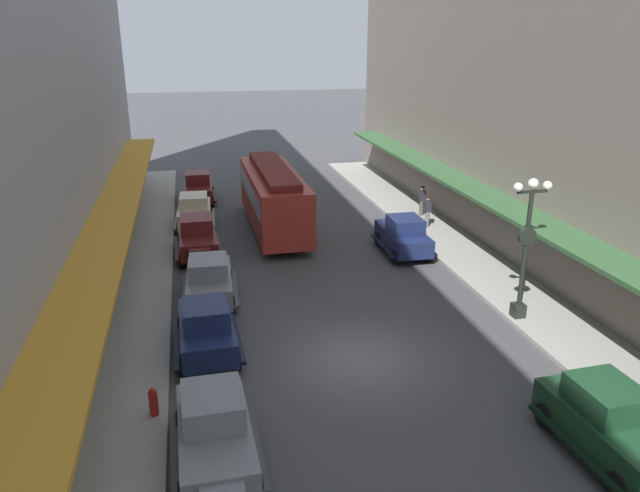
{
  "coord_description": "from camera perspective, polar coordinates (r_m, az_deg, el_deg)",
  "views": [
    {
      "loc": [
        -4.95,
        -16.41,
        9.87
      ],
      "look_at": [
        0.0,
        6.0,
        1.8
      ],
      "focal_mm": 33.68,
      "sensor_mm": 36.0,
      "label": 1
    }
  ],
  "objects": [
    {
      "name": "sidewalk_left",
      "position": [
        19.28,
        -18.67,
        -12.3
      ],
      "size": [
        3.0,
        60.0,
        0.15
      ],
      "primitive_type": "cube",
      "color": "#99968E",
      "rests_on": "ground"
    },
    {
      "name": "pedestrian_1",
      "position": [
        34.67,
        9.66,
        4.3
      ],
      "size": [
        0.36,
        0.28,
        1.67
      ],
      "color": "#4C4238",
      "rests_on": "sidewalk_right"
    },
    {
      "name": "lamp_post_with_clock",
      "position": [
        22.24,
        18.99,
        0.25
      ],
      "size": [
        1.42,
        0.44,
        5.16
      ],
      "color": "black",
      "rests_on": "sidewalk_right"
    },
    {
      "name": "parked_car_0",
      "position": [
        15.22,
        -9.98,
        -16.86
      ],
      "size": [
        2.22,
        4.29,
        1.84
      ],
      "color": "slate",
      "rests_on": "ground"
    },
    {
      "name": "parked_car_6",
      "position": [
        28.76,
        7.92,
        1.1
      ],
      "size": [
        2.21,
        4.28,
        1.84
      ],
      "color": "#19234C",
      "rests_on": "ground"
    },
    {
      "name": "ground_plane",
      "position": [
        19.78,
        3.82,
        -10.61
      ],
      "size": [
        200.0,
        200.0,
        0.0
      ],
      "primitive_type": "plane",
      "color": "#424244"
    },
    {
      "name": "parked_car_7",
      "position": [
        16.88,
        25.8,
        -14.74
      ],
      "size": [
        2.28,
        4.31,
        1.84
      ],
      "color": "#193D23",
      "rests_on": "ground"
    },
    {
      "name": "parked_car_2",
      "position": [
        23.75,
        -10.49,
        -3.04
      ],
      "size": [
        2.29,
        4.31,
        1.84
      ],
      "color": "slate",
      "rests_on": "ground"
    },
    {
      "name": "parked_car_1",
      "position": [
        19.97,
        -10.74,
        -7.54
      ],
      "size": [
        2.23,
        4.29,
        1.84
      ],
      "color": "#19234C",
      "rests_on": "ground"
    },
    {
      "name": "parked_car_3",
      "position": [
        28.79,
        -11.58,
        0.91
      ],
      "size": [
        2.22,
        4.29,
        1.84
      ],
      "color": "#591919",
      "rests_on": "ground"
    },
    {
      "name": "pedestrian_0",
      "position": [
        32.54,
        10.18,
        3.27
      ],
      "size": [
        0.36,
        0.28,
        1.67
      ],
      "color": "slate",
      "rests_on": "sidewalk_right"
    },
    {
      "name": "parked_car_4",
      "position": [
        38.32,
        -11.49,
        5.51
      ],
      "size": [
        2.27,
        4.31,
        1.84
      ],
      "color": "#591919",
      "rests_on": "ground"
    },
    {
      "name": "streetcar",
      "position": [
        31.77,
        -4.43,
        4.79
      ],
      "size": [
        2.57,
        9.61,
        3.46
      ],
      "color": "#A52D23",
      "rests_on": "ground"
    },
    {
      "name": "parked_car_5",
      "position": [
        33.24,
        -11.85,
        3.37
      ],
      "size": [
        2.29,
        4.31,
        1.84
      ],
      "color": "beige",
      "rests_on": "ground"
    },
    {
      "name": "sidewalk_right",
      "position": [
        22.81,
        22.41,
        -7.65
      ],
      "size": [
        3.0,
        60.0,
        0.15
      ],
      "primitive_type": "cube",
      "color": "#99968E",
      "rests_on": "ground"
    },
    {
      "name": "fire_hydrant",
      "position": [
        17.27,
        -15.55,
        -14.04
      ],
      "size": [
        0.24,
        0.24,
        0.82
      ],
      "color": "#B21E19",
      "rests_on": "sidewalk_left"
    }
  ]
}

